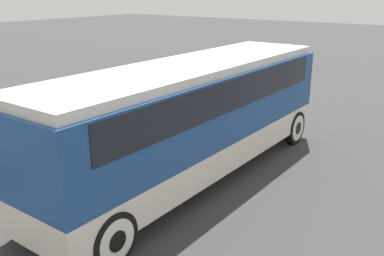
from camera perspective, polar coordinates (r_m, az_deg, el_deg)
ground_plane at (r=12.42m, az=0.00°, el=-6.52°), size 120.00×120.00×0.00m
tour_bus at (r=11.81m, az=0.28°, el=2.47°), size 10.67×2.70×3.30m
parked_car_mid at (r=17.85m, az=-16.38°, el=2.81°), size 4.42×1.81×1.37m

